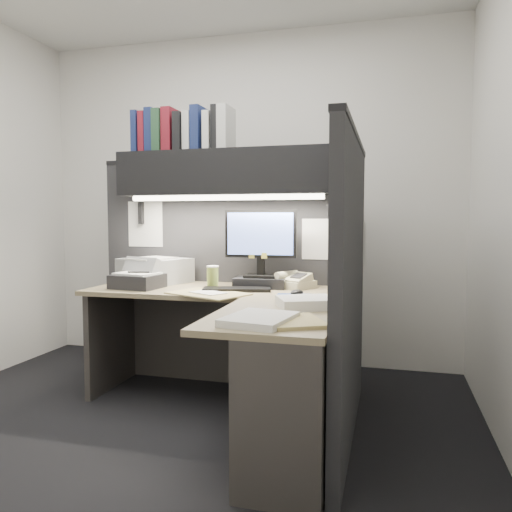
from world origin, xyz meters
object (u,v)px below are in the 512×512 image
monitor (261,257)px  keyboard (237,289)px  telephone (295,282)px  printer (155,270)px  notebook_stack (138,281)px  overhead_shelf (231,173)px  desk (241,358)px  coffee_cup (213,278)px

monitor → keyboard: monitor is taller
telephone → printer: printer is taller
monitor → telephone: 0.28m
printer → notebook_stack: (0.02, -0.30, -0.04)m
overhead_shelf → printer: size_ratio=3.56×
keyboard → printer: size_ratio=0.99×
overhead_shelf → keyboard: size_ratio=3.60×
monitor → notebook_stack: bearing=-166.5°
overhead_shelf → desk: bearing=-68.2°
monitor → notebook_stack: 0.84m
telephone → notebook_stack: bearing=-137.9°
overhead_shelf → notebook_stack: 0.96m
keyboard → telephone: telephone is taller
coffee_cup → notebook_stack: size_ratio=0.46×
desk → notebook_stack: (-0.86, 0.46, 0.33)m
telephone → monitor: bearing=-147.0°
notebook_stack → overhead_shelf: bearing=27.8°
desk → coffee_cup: (-0.37, 0.57, 0.36)m
keyboard → coffee_cup: 0.21m
overhead_shelf → telephone: bearing=-4.5°
keyboard → printer: bearing=146.1°
keyboard → printer: 0.75m
monitor → keyboard: size_ratio=1.21×
notebook_stack → coffee_cup: bearing=12.8°
desk → keyboard: 0.61m
monitor → printer: monitor is taller
coffee_cup → printer: 0.55m
monitor → coffee_cup: (-0.30, -0.13, -0.14)m
keyboard → coffee_cup: coffee_cup is taller
keyboard → notebook_stack: (-0.68, -0.04, 0.04)m
coffee_cup → overhead_shelf: bearing=69.3°
notebook_stack → keyboard: bearing=3.6°
monitor → overhead_shelf: bearing=162.5°
overhead_shelf → monitor: bearing=-14.1°
printer → desk: bearing=-19.5°
telephone → overhead_shelf: bearing=-156.7°
keyboard → telephone: (0.34, 0.22, 0.03)m
overhead_shelf → monitor: overhead_shelf is taller
printer → keyboard: bearing=0.9°
coffee_cup → telephone: bearing=15.6°
telephone → notebook_stack: 1.05m
desk → monitor: (-0.07, 0.69, 0.49)m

